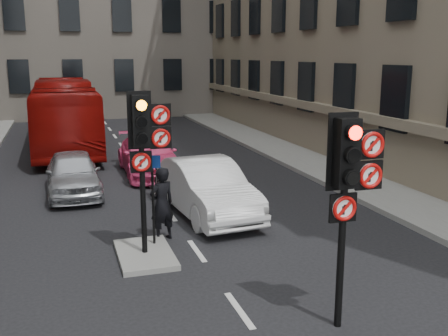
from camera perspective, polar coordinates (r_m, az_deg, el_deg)
pavement_right at (r=21.13m, az=11.29°, el=0.13°), size 3.00×50.00×0.16m
centre_island at (r=12.03m, az=-8.59°, el=-9.28°), size 1.20×2.00×0.12m
signal_near at (r=8.49m, az=13.56°, el=-0.82°), size 0.91×0.40×3.58m
signal_far at (r=11.34m, az=-8.58°, el=3.26°), size 0.91×0.40×3.58m
car_silver at (r=17.53m, az=-16.09°, el=-0.56°), size 1.71×4.13×1.40m
car_white at (r=14.71m, az=-1.95°, el=-2.18°), size 2.10×4.87×1.56m
car_pink at (r=19.92m, az=-8.20°, el=1.32°), size 1.96×4.81×1.40m
bus_red at (r=26.29m, az=-16.99°, el=5.63°), size 2.81×11.77×3.27m
motorcycle at (r=16.34m, az=-7.17°, el=-1.84°), size 0.54×1.65×0.98m
motorcyclist at (r=12.79m, az=-6.78°, el=-3.90°), size 0.78×0.66×1.81m
info_sign at (r=12.08m, az=-7.75°, el=-2.09°), size 0.36×0.13×2.10m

